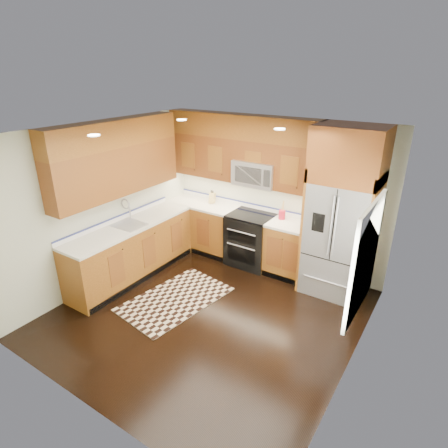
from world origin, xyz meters
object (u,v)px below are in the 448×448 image
Objects in this scene: utensil_crock at (282,213)px; refrigerator at (342,214)px; rug at (176,299)px; range at (250,240)px; knife_block at (212,198)px.

refrigerator is at bearing -9.34° from utensil_crock.
refrigerator reaches higher than rug.
range is at bearing 85.32° from rug.
utensil_crock is at bearing 71.55° from rug.
refrigerator is 8.08× the size of utensil_crock.
range reaches higher than rug.
utensil_crock is at bearing -0.42° from knife_block.
rug is 5.14× the size of utensil_crock.
refrigerator reaches higher than utensil_crock.
refrigerator is (1.55, -0.04, 0.83)m from range.
refrigerator reaches higher than range.
range is 1.75m from rug.
rug is (-1.93, -1.61, -1.30)m from refrigerator.
utensil_crock reaches higher than rug.
refrigerator is at bearing 48.18° from rug.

